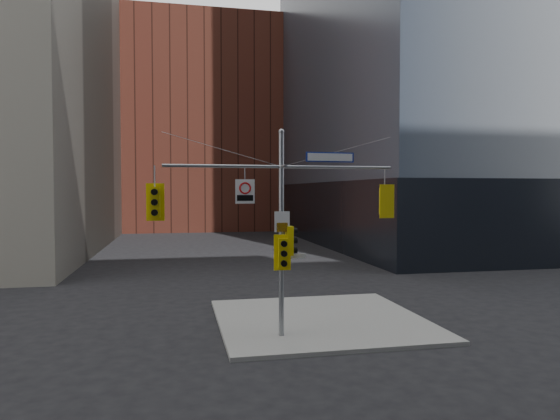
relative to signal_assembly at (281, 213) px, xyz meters
name	(u,v)px	position (x,y,z in m)	size (l,w,h in m)	color
ground	(295,358)	(0.00, -1.99, -4.42)	(160.00, 160.00, 0.00)	black
sidewalk_corner	(320,320)	(2.00, 2.01, -4.34)	(8.00, 8.00, 0.15)	gray
podium_ne	(483,212)	(28.00, 30.01, -1.42)	(36.40, 36.40, 6.00)	black
brick_midrise	(201,130)	(0.00, 56.01, 9.58)	(26.00, 20.00, 28.00)	brown
signal_assembly	(281,213)	(0.00, 0.00, 0.00)	(8.00, 0.80, 7.30)	gray
traffic_light_west_arm	(155,202)	(-4.23, 0.01, 0.38)	(0.59, 0.47, 1.24)	#DBC00B
traffic_light_east_arm	(385,201)	(3.80, 0.00, 0.38)	(0.57, 0.49, 1.20)	#DBC00B
traffic_light_pole_side	(290,241)	(0.32, 0.01, -0.97)	(0.40, 0.34, 1.02)	#DBC00B
traffic_light_pole_front	(283,253)	(0.00, -0.27, -1.36)	(0.59, 0.48, 1.24)	#DBC00B
street_sign_blade	(330,157)	(1.74, 0.00, 1.93)	(1.77, 0.16, 0.35)	navy
regulatory_sign_arm	(245,191)	(-1.26, -0.02, 0.76)	(0.66, 0.07, 0.82)	silver
regulatory_sign_pole	(282,222)	(0.00, -0.11, -0.32)	(0.54, 0.09, 0.71)	silver
street_blade_ew	(294,256)	(0.45, 0.01, -1.52)	(0.79, 0.14, 0.16)	silver
street_blade_ns	(279,258)	(0.00, 0.46, -1.61)	(0.08, 0.67, 0.13)	#145926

